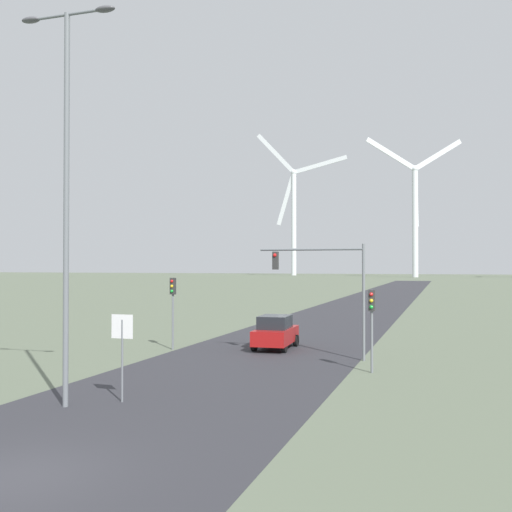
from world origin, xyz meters
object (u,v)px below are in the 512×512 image
traffic_light_post_near_right (372,312)px  traffic_light_mast_overhead (325,275)px  stop_sign_near (122,341)px  car_approaching (275,332)px  wind_turbine_far_left (294,210)px  wind_turbine_left (415,208)px  streetlamp (66,166)px  traffic_light_post_near_left (173,297)px

traffic_light_post_near_right → traffic_light_mast_overhead: traffic_light_mast_overhead is taller
stop_sign_near → traffic_light_mast_overhead: bearing=67.1°
car_approaching → wind_turbine_far_left: size_ratio=0.07×
stop_sign_near → wind_turbine_left: 215.22m
streetlamp → wind_turbine_far_left: 247.12m
traffic_light_post_near_left → wind_turbine_left: 203.40m
car_approaching → wind_turbine_left: bearing=90.6°
stop_sign_near → traffic_light_mast_overhead: (4.70, 11.14, 2.03)m
traffic_light_post_near_right → car_approaching: bearing=135.6°
traffic_light_post_near_right → car_approaching: size_ratio=0.84×
streetlamp → traffic_light_post_near_left: (-2.39, 12.98, -4.97)m
streetlamp → wind_turbine_left: wind_turbine_left is taller
wind_turbine_far_left → stop_sign_near: bearing=-77.3°
stop_sign_near → traffic_light_mast_overhead: 12.26m
streetlamp → traffic_light_mast_overhead: (6.10, 12.28, -3.74)m
traffic_light_post_near_left → wind_turbine_left: (3.26, 202.06, 23.07)m
streetlamp → stop_sign_near: bearing=39.0°
traffic_light_post_near_left → traffic_light_mast_overhead: size_ratio=0.69×
car_approaching → traffic_light_mast_overhead: bearing=-39.2°
traffic_light_mast_overhead → car_approaching: (-3.25, 2.65, -3.17)m
streetlamp → traffic_light_post_near_right: 13.71m
traffic_light_post_near_left → traffic_light_mast_overhead: (8.50, -0.70, 1.22)m
traffic_light_mast_overhead → car_approaching: size_ratio=1.34×
streetlamp → wind_turbine_far_left: size_ratio=0.20×
traffic_light_post_near_right → wind_turbine_left: 207.33m
car_approaching → traffic_light_post_near_right: bearing=-44.4°
traffic_light_mast_overhead → traffic_light_post_near_left: bearing=175.3°
streetlamp → stop_sign_near: 6.05m
traffic_light_post_near_right → wind_turbine_far_left: (-61.10, 231.41, 26.39)m
wind_turbine_left → traffic_light_mast_overhead: bearing=-88.5°
streetlamp → car_approaching: (2.85, 14.93, -6.91)m
traffic_light_mast_overhead → stop_sign_near: bearing=-112.9°
car_approaching → wind_turbine_far_left: wind_turbine_far_left is taller
traffic_light_mast_overhead → wind_turbine_far_left: bearing=104.4°
wind_turbine_far_left → traffic_light_post_near_right: bearing=-75.2°
car_approaching → wind_turbine_far_left: bearing=103.7°
car_approaching → wind_turbine_left: 201.67m
traffic_light_post_near_left → traffic_light_post_near_right: (11.13, -3.81, -0.26)m
streetlamp → car_approaching: 16.70m
streetlamp → traffic_light_post_near_right: streetlamp is taller
traffic_light_mast_overhead → wind_turbine_far_left: size_ratio=0.09×
stop_sign_near → wind_turbine_far_left: (-53.76, 239.44, 26.93)m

